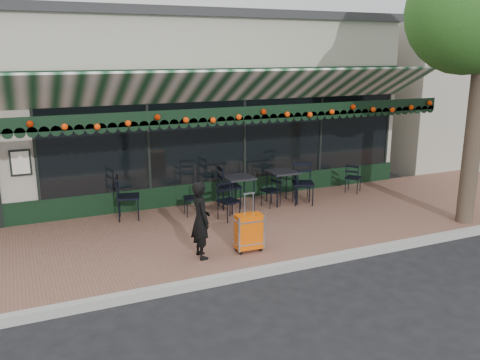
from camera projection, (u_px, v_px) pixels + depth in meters
name	position (u px, v px, depth m)	size (l,w,h in m)	color
ground	(266.00, 273.00, 8.81)	(80.00, 80.00, 0.00)	black
sidewalk	(222.00, 232.00, 10.56)	(18.00, 4.00, 0.15)	brown
curb	(268.00, 270.00, 8.72)	(18.00, 0.16, 0.15)	#9E9E99
restaurant_building	(149.00, 102.00, 15.19)	(12.00, 9.60, 4.50)	#9D9688
neighbor_building_right	(465.00, 85.00, 20.43)	(12.00, 8.00, 4.80)	#A29F8F
woman	(201.00, 220.00, 8.93)	(0.51, 0.34, 1.40)	black
suitcase	(249.00, 232.00, 9.29)	(0.49, 0.29, 1.11)	#DB5206
cafe_table_a	(282.00, 174.00, 12.16)	(0.65, 0.65, 0.80)	black
cafe_table_b	(238.00, 180.00, 11.63)	(0.65, 0.65, 0.80)	black
chair_a_left	(271.00, 191.00, 12.00)	(0.38, 0.38, 0.77)	black
chair_a_right	(302.00, 186.00, 12.43)	(0.39, 0.39, 0.78)	black
chair_a_front	(303.00, 184.00, 12.17)	(0.50, 0.50, 1.00)	black
chair_a_extra	(353.00, 178.00, 13.22)	(0.38, 0.38, 0.76)	black
chair_b_left	(193.00, 198.00, 11.36)	(0.39, 0.39, 0.78)	black
chair_b_right	(230.00, 187.00, 11.88)	(0.50, 0.50, 1.00)	black
chair_b_front	(229.00, 201.00, 11.02)	(0.41, 0.41, 0.83)	black
chair_solo	(128.00, 197.00, 11.05)	(0.50, 0.50, 0.99)	black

